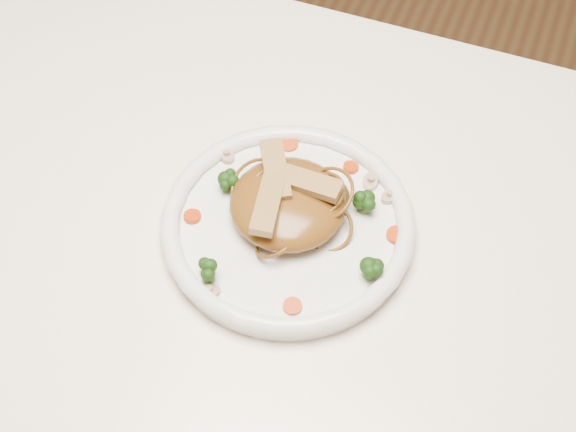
% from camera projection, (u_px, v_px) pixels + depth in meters
% --- Properties ---
extents(table, '(1.20, 0.80, 0.75)m').
position_uv_depth(table, '(246.00, 302.00, 0.89)').
color(table, white).
rests_on(table, ground).
extents(plate, '(0.29, 0.29, 0.02)m').
position_uv_depth(plate, '(288.00, 228.00, 0.82)').
color(plate, white).
rests_on(plate, table).
extents(noodle_mound, '(0.13, 0.13, 0.04)m').
position_uv_depth(noodle_mound, '(288.00, 203.00, 0.81)').
color(noodle_mound, brown).
rests_on(noodle_mound, plate).
extents(chicken_a, '(0.07, 0.03, 0.01)m').
position_uv_depth(chicken_a, '(307.00, 182.00, 0.79)').
color(chicken_a, '#9E804A').
rests_on(chicken_a, noodle_mound).
extents(chicken_b, '(0.06, 0.08, 0.01)m').
position_uv_depth(chicken_b, '(275.00, 170.00, 0.80)').
color(chicken_b, '#9E804A').
rests_on(chicken_b, noodle_mound).
extents(chicken_c, '(0.04, 0.08, 0.01)m').
position_uv_depth(chicken_c, '(268.00, 204.00, 0.78)').
color(chicken_c, '#9E804A').
rests_on(chicken_c, noodle_mound).
extents(broccoli_0, '(0.03, 0.03, 0.03)m').
position_uv_depth(broccoli_0, '(365.00, 202.00, 0.81)').
color(broccoli_0, '#18380B').
rests_on(broccoli_0, plate).
extents(broccoli_1, '(0.03, 0.03, 0.03)m').
position_uv_depth(broccoli_1, '(228.00, 181.00, 0.83)').
color(broccoli_1, '#18380B').
rests_on(broccoli_1, plate).
extents(broccoli_2, '(0.03, 0.03, 0.03)m').
position_uv_depth(broccoli_2, '(207.00, 270.00, 0.76)').
color(broccoli_2, '#18380B').
rests_on(broccoli_2, plate).
extents(broccoli_3, '(0.03, 0.03, 0.03)m').
position_uv_depth(broccoli_3, '(370.00, 268.00, 0.77)').
color(broccoli_3, '#18380B').
rests_on(broccoli_3, plate).
extents(carrot_0, '(0.02, 0.02, 0.00)m').
position_uv_depth(carrot_0, '(351.00, 167.00, 0.86)').
color(carrot_0, '#BD3706').
rests_on(carrot_0, plate).
extents(carrot_1, '(0.02, 0.02, 0.00)m').
position_uv_depth(carrot_1, '(192.00, 216.00, 0.82)').
color(carrot_1, '#BD3706').
rests_on(carrot_1, plate).
extents(carrot_2, '(0.03, 0.03, 0.00)m').
position_uv_depth(carrot_2, '(397.00, 235.00, 0.80)').
color(carrot_2, '#BD3706').
rests_on(carrot_2, plate).
extents(carrot_3, '(0.03, 0.03, 0.00)m').
position_uv_depth(carrot_3, '(289.00, 144.00, 0.88)').
color(carrot_3, '#BD3706').
rests_on(carrot_3, plate).
extents(carrot_4, '(0.02, 0.02, 0.00)m').
position_uv_depth(carrot_4, '(292.00, 306.00, 0.75)').
color(carrot_4, '#BD3706').
rests_on(carrot_4, plate).
extents(mushroom_0, '(0.03, 0.03, 0.01)m').
position_uv_depth(mushroom_0, '(209.00, 291.00, 0.76)').
color(mushroom_0, '#C0AA90').
rests_on(mushroom_0, plate).
extents(mushroom_1, '(0.03, 0.03, 0.01)m').
position_uv_depth(mushroom_1, '(390.00, 197.00, 0.83)').
color(mushroom_1, '#C0AA90').
rests_on(mushroom_1, plate).
extents(mushroom_2, '(0.03, 0.03, 0.01)m').
position_uv_depth(mushroom_2, '(227.00, 156.00, 0.87)').
color(mushroom_2, '#C0AA90').
rests_on(mushroom_2, plate).
extents(mushroom_3, '(0.03, 0.03, 0.01)m').
position_uv_depth(mushroom_3, '(371.00, 182.00, 0.84)').
color(mushroom_3, '#C0AA90').
rests_on(mushroom_3, plate).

